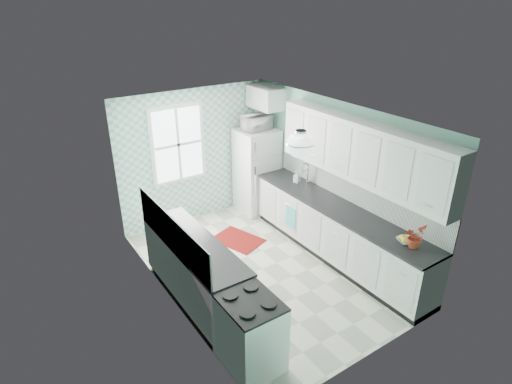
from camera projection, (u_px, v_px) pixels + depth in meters
floor at (262, 269)px, 6.85m from camera, size 3.00×4.40×0.02m
ceiling at (263, 115)px, 5.78m from camera, size 3.00×4.40×0.02m
wall_back at (195, 156)px, 7.97m from camera, size 3.00×0.02×2.50m
wall_front at (378, 273)px, 4.66m from camera, size 3.00×0.02×2.50m
wall_left at (167, 227)px, 5.55m from camera, size 0.02×4.40×2.50m
wall_right at (337, 176)px, 7.08m from camera, size 0.02×4.40×2.50m
accent_wall at (196, 156)px, 7.96m from camera, size 3.00×0.01×2.50m
window at (178, 144)px, 7.63m from camera, size 1.04×0.05×1.44m
backsplash_right at (354, 188)px, 6.79m from camera, size 0.02×3.60×0.51m
backsplash_left at (172, 233)px, 5.53m from camera, size 0.02×2.15×0.51m
upper_cabinets_right at (361, 152)px, 6.26m from camera, size 0.33×3.20×0.90m
upper_cabinet_fridge at (264, 97)px, 7.92m from camera, size 0.40×0.74×0.40m
ceiling_light at (300, 144)px, 5.26m from camera, size 0.34×0.34×0.35m
base_cabinets_right at (337, 234)px, 6.96m from camera, size 0.60×3.60×0.90m
countertop_right at (338, 208)px, 6.75m from camera, size 0.63×3.60×0.04m
base_cabinets_left at (195, 273)px, 5.99m from camera, size 0.60×2.15×0.90m
countertop_left at (194, 244)px, 5.80m from camera, size 0.63×2.15×0.04m
fridge at (257, 171)px, 8.40m from camera, size 0.72×0.72×1.66m
stove at (250, 331)px, 4.93m from camera, size 0.60×0.75×0.91m
sink at (300, 186)px, 7.49m from camera, size 0.48×0.40×0.53m
rug at (238, 240)px, 7.63m from camera, size 0.84×1.00×0.01m
dish_towel at (291, 217)px, 7.41m from camera, size 0.09×0.26×0.40m
fruit_bowl at (406, 241)px, 5.78m from camera, size 0.29×0.29×0.06m
potted_plant at (415, 237)px, 5.64m from camera, size 0.35×0.33×0.31m
soap_bottle at (297, 177)px, 7.59m from camera, size 0.12×0.12×0.21m
microwave at (257, 122)px, 7.99m from camera, size 0.51×0.35×0.28m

